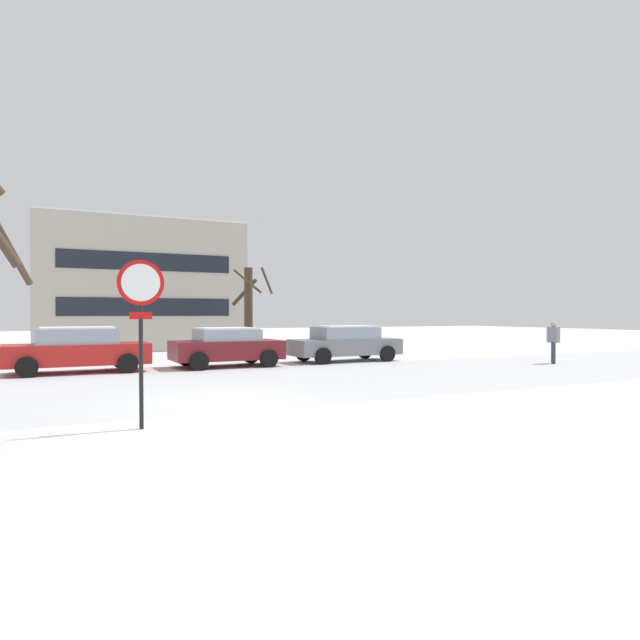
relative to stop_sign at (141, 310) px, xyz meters
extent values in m
plane|color=white|center=(1.87, 1.86, -1.98)|extent=(120.00, 120.00, 0.00)
cube|color=silver|center=(1.87, 4.96, -1.97)|extent=(80.00, 8.19, 0.00)
cylinder|color=black|center=(0.00, 0.00, -0.78)|extent=(0.07, 0.15, 2.39)
cylinder|color=red|center=(0.00, 0.00, 0.46)|extent=(0.76, 0.05, 0.76)
cylinder|color=white|center=(0.00, -0.01, 0.46)|extent=(0.62, 0.04, 0.62)
cube|color=red|center=(0.00, 0.00, -0.09)|extent=(0.36, 0.03, 0.12)
cylinder|color=white|center=(0.00, 0.01, 0.51)|extent=(0.42, 0.04, 0.42)
cube|color=red|center=(-0.66, 10.02, -1.37)|extent=(4.46, 1.92, 0.67)
cube|color=#8C99A8|center=(-0.66, 10.02, -0.79)|extent=(2.47, 1.74, 0.49)
cube|color=white|center=(-0.66, 10.02, -0.51)|extent=(2.24, 1.61, 0.06)
cylinder|color=black|center=(0.76, 10.99, -1.66)|extent=(0.64, 0.23, 0.64)
cylinder|color=black|center=(0.79, 9.10, -1.66)|extent=(0.64, 0.23, 0.64)
cylinder|color=black|center=(-2.12, 10.95, -1.66)|extent=(0.64, 0.23, 0.64)
cylinder|color=black|center=(-2.09, 9.05, -1.66)|extent=(0.64, 0.23, 0.64)
cube|color=maroon|center=(4.30, 9.89, -1.37)|extent=(3.92, 1.96, 0.68)
cube|color=#8C99A8|center=(4.30, 9.89, -0.82)|extent=(2.17, 1.78, 0.41)
cube|color=white|center=(4.30, 9.89, -0.58)|extent=(1.97, 1.64, 0.06)
cylinder|color=black|center=(5.55, 10.88, -1.66)|extent=(0.64, 0.23, 0.64)
cylinder|color=black|center=(5.58, 8.94, -1.66)|extent=(0.64, 0.23, 0.64)
cylinder|color=black|center=(3.02, 10.84, -1.66)|extent=(0.64, 0.23, 0.64)
cylinder|color=black|center=(3.05, 8.90, -1.66)|extent=(0.64, 0.23, 0.64)
cube|color=slate|center=(9.27, 10.00, -1.39)|extent=(4.50, 1.78, 0.64)
cube|color=#8C99A8|center=(9.27, 10.00, -0.83)|extent=(2.49, 1.61, 0.48)
cube|color=white|center=(9.27, 10.00, -0.56)|extent=(2.26, 1.48, 0.06)
cylinder|color=black|center=(10.71, 10.90, -1.66)|extent=(0.64, 0.23, 0.64)
cylinder|color=black|center=(10.74, 9.15, -1.66)|extent=(0.64, 0.23, 0.64)
cylinder|color=black|center=(7.80, 10.85, -1.66)|extent=(0.64, 0.23, 0.64)
cylinder|color=black|center=(7.83, 9.11, -1.66)|extent=(0.64, 0.23, 0.64)
cylinder|color=#2D334C|center=(16.17, 5.74, -1.57)|extent=(0.14, 0.14, 0.82)
cylinder|color=#2D334C|center=(15.93, 5.49, -1.57)|extent=(0.14, 0.14, 0.82)
cube|color=slate|center=(16.05, 5.62, -0.86)|extent=(0.37, 0.46, 0.60)
sphere|color=tan|center=(16.05, 5.62, -0.45)|extent=(0.22, 0.22, 0.22)
cylinder|color=#423326|center=(-1.85, -0.39, 0.85)|extent=(0.55, 0.90, 0.96)
cylinder|color=#423326|center=(6.25, 13.29, -0.01)|extent=(0.37, 0.37, 3.94)
cylinder|color=#423326|center=(6.04, 12.76, 1.33)|extent=(1.17, 0.54, 1.04)
cylinder|color=#423326|center=(6.25, 13.82, 0.92)|extent=(1.19, 0.18, 1.24)
cylinder|color=#423326|center=(6.94, 12.82, 1.37)|extent=(1.06, 1.47, 1.06)
cube|color=#B2A899|center=(2.85, 24.79, 1.44)|extent=(10.44, 11.66, 6.83)
cube|color=white|center=(2.85, 24.79, 4.90)|extent=(10.23, 11.42, 0.10)
cube|color=black|center=(2.85, 18.94, 0.30)|extent=(8.35, 0.04, 0.90)
cube|color=black|center=(2.85, 18.94, 2.58)|extent=(8.35, 0.04, 0.90)
camera|label=1|loc=(-1.26, -9.49, -0.07)|focal=30.68mm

